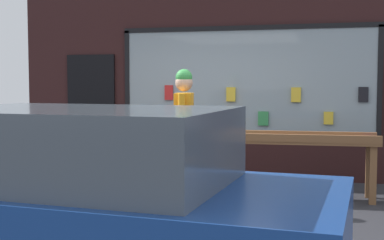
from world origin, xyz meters
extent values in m
plane|color=#2D2D33|center=(0.00, 0.00, 0.00)|extent=(40.00, 40.00, 0.00)
cube|color=#331919|center=(0.00, 2.40, 1.68)|extent=(7.02, 0.20, 3.36)
cube|color=#8C9EA8|center=(0.54, 2.27, 1.62)|extent=(4.19, 0.03, 1.77)
cube|color=black|center=(0.54, 2.27, 2.50)|extent=(4.27, 0.06, 0.08)
cube|color=black|center=(0.54, 2.27, 0.74)|extent=(4.27, 0.06, 0.08)
cube|color=black|center=(-1.55, 2.27, 1.62)|extent=(0.08, 0.06, 1.77)
cube|color=black|center=(2.64, 2.27, 1.62)|extent=(0.08, 0.06, 1.77)
cube|color=#2659B2|center=(-1.27, 2.23, 1.04)|extent=(0.16, 0.03, 0.25)
cube|color=red|center=(-0.79, 2.23, 1.43)|extent=(0.15, 0.03, 0.25)
cube|color=yellow|center=(-0.22, 2.23, 1.03)|extent=(0.16, 0.03, 0.22)
cube|color=yellow|center=(0.29, 2.23, 1.41)|extent=(0.15, 0.03, 0.24)
cube|color=#338C4C|center=(0.83, 2.23, 1.01)|extent=(0.17, 0.03, 0.23)
cube|color=yellow|center=(1.36, 2.23, 1.41)|extent=(0.16, 0.03, 0.24)
cube|color=yellow|center=(1.87, 2.23, 1.04)|extent=(0.15, 0.03, 0.20)
cube|color=black|center=(2.40, 2.23, 1.42)|extent=(0.15, 0.03, 0.24)
cube|color=black|center=(-2.25, 2.27, 1.05)|extent=(0.90, 0.04, 2.10)
cube|color=brown|center=(-2.43, 0.64, 0.38)|extent=(0.09, 0.09, 0.76)
cube|color=brown|center=(-0.30, 0.75, 0.38)|extent=(0.09, 0.09, 0.76)
cube|color=brown|center=(-2.45, 1.12, 0.38)|extent=(0.09, 0.09, 0.76)
cube|color=brown|center=(-0.32, 1.22, 0.38)|extent=(0.09, 0.09, 0.76)
cube|color=brown|center=(-1.37, 0.93, 0.78)|extent=(2.36, 0.75, 0.04)
cube|color=brown|center=(-1.36, 0.65, 0.84)|extent=(2.33, 0.17, 0.12)
cube|color=brown|center=(-1.39, 1.22, 0.84)|extent=(2.33, 0.17, 0.12)
cube|color=#5999A5|center=(-2.40, 0.99, 0.82)|extent=(0.18, 0.22, 0.03)
cube|color=#994CA5|center=(-1.86, 0.83, 0.82)|extent=(0.14, 0.19, 0.03)
cube|color=#5999A5|center=(-1.38, 1.08, 0.82)|extent=(0.20, 0.23, 0.03)
cube|color=red|center=(-0.89, 0.83, 0.82)|extent=(0.17, 0.24, 0.03)
cube|color=yellow|center=(-0.40, 1.02, 0.82)|extent=(0.18, 0.23, 0.03)
cube|color=brown|center=(0.32, 0.67, 0.39)|extent=(0.09, 0.09, 0.77)
cube|color=brown|center=(2.45, 0.78, 0.39)|extent=(0.09, 0.09, 0.77)
cube|color=brown|center=(0.30, 1.09, 0.39)|extent=(0.09, 0.09, 0.77)
cube|color=brown|center=(2.43, 1.19, 0.39)|extent=(0.09, 0.09, 0.77)
cube|color=brown|center=(1.37, 0.93, 0.79)|extent=(2.35, 0.69, 0.04)
cube|color=brown|center=(1.39, 0.68, 0.85)|extent=(2.33, 0.17, 0.12)
cube|color=brown|center=(1.36, 1.19, 0.85)|extent=(2.33, 0.17, 0.12)
cube|color=orange|center=(0.35, 0.74, 0.82)|extent=(0.19, 0.25, 0.02)
cube|color=#5999A5|center=(0.80, 0.97, 0.83)|extent=(0.17, 0.21, 0.03)
cube|color=#2659B2|center=(1.17, 0.83, 0.83)|extent=(0.18, 0.24, 0.03)
cube|color=#2659B2|center=(1.56, 0.89, 0.82)|extent=(0.16, 0.23, 0.02)
cube|color=silver|center=(2.00, 0.98, 0.82)|extent=(0.16, 0.24, 0.02)
cube|color=#994CA5|center=(2.42, 1.08, 0.83)|extent=(0.14, 0.21, 0.03)
cylinder|color=#4C382D|center=(0.02, 0.20, 0.43)|extent=(0.14, 0.14, 0.86)
cylinder|color=#4C382D|center=(-0.01, 0.37, 0.43)|extent=(0.14, 0.14, 0.86)
cube|color=orange|center=(0.01, 0.28, 1.16)|extent=(0.29, 0.51, 0.61)
cylinder|color=orange|center=(0.06, -0.01, 1.18)|extent=(0.09, 0.09, 0.58)
cylinder|color=orange|center=(-0.04, 0.58, 1.18)|extent=(0.09, 0.09, 0.58)
sphere|color=tan|center=(0.01, 0.28, 1.60)|extent=(0.23, 0.23, 0.23)
sphere|color=#338C3F|center=(0.01, 0.28, 1.67)|extent=(0.22, 0.22, 0.22)
ellipsoid|color=#99724C|center=(0.41, 0.11, 0.28)|extent=(0.22, 0.36, 0.19)
ellipsoid|color=black|center=(0.41, 0.11, 0.29)|extent=(0.21, 0.23, 0.20)
sphere|color=#99724C|center=(0.39, 0.33, 0.32)|extent=(0.17, 0.17, 0.17)
cylinder|color=#99724C|center=(0.42, -0.09, 0.31)|extent=(0.04, 0.10, 0.12)
cylinder|color=#99724C|center=(0.44, 0.22, 0.09)|extent=(0.04, 0.04, 0.19)
cylinder|color=#99724C|center=(0.35, 0.21, 0.09)|extent=(0.04, 0.04, 0.19)
cylinder|color=#99724C|center=(0.46, 0.01, 0.09)|extent=(0.04, 0.04, 0.19)
cylinder|color=#99724C|center=(0.37, 0.00, 0.09)|extent=(0.04, 0.04, 0.19)
cube|color=navy|center=(0.04, -2.84, 0.57)|extent=(4.06, 2.03, 0.55)
cube|color=#4C5660|center=(0.04, -2.84, 1.13)|extent=(2.31, 1.69, 0.56)
cylinder|color=black|center=(1.40, -2.07, 0.30)|extent=(0.61, 0.22, 0.60)
cylinder|color=black|center=(-1.19, -1.87, 0.30)|extent=(0.61, 0.22, 0.60)
camera|label=1|loc=(1.85, -6.55, 1.61)|focal=50.00mm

